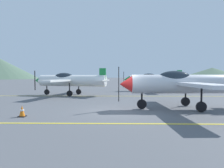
# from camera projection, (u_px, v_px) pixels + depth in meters

# --- Properties ---
(ground_plane) EXTENTS (400.00, 400.00, 0.00)m
(ground_plane) POSITION_uv_depth(u_px,v_px,m) (116.00, 111.00, 12.13)
(ground_plane) COLOR #54565B
(apron_line_near) EXTENTS (80.00, 0.16, 0.01)m
(apron_line_near) POSITION_uv_depth(u_px,v_px,m) (116.00, 124.00, 8.89)
(apron_line_near) COLOR yellow
(apron_line_near) RESTS_ON ground_plane
(apron_line_far) EXTENTS (80.00, 0.16, 0.01)m
(apron_line_far) POSITION_uv_depth(u_px,v_px,m) (116.00, 96.00, 20.91)
(apron_line_far) COLOR yellow
(apron_line_far) RESTS_ON ground_plane
(airplane_near) EXTENTS (8.33, 9.60, 2.88)m
(airplane_near) POSITION_uv_depth(u_px,v_px,m) (185.00, 83.00, 12.87)
(airplane_near) COLOR silver
(airplane_near) RESTS_ON ground_plane
(airplane_mid) EXTENTS (8.41, 9.59, 2.88)m
(airplane_mid) POSITION_uv_depth(u_px,v_px,m) (70.00, 80.00, 21.76)
(airplane_mid) COLOR white
(airplane_mid) RESTS_ON ground_plane
(airplane_far) EXTENTS (8.37, 9.62, 2.88)m
(airplane_far) POSITION_uv_depth(u_px,v_px,m) (154.00, 79.00, 28.18)
(airplane_far) COLOR silver
(airplane_far) RESTS_ON ground_plane
(car_sedan) EXTENTS (2.97, 4.64, 1.62)m
(car_sedan) POSITION_uv_depth(u_px,v_px,m) (166.00, 82.00, 39.29)
(car_sedan) COLOR red
(car_sedan) RESTS_ON ground_plane
(traffic_cone_front) EXTENTS (0.36, 0.36, 0.59)m
(traffic_cone_front) POSITION_uv_depth(u_px,v_px,m) (22.00, 111.00, 10.40)
(traffic_cone_front) COLOR black
(traffic_cone_front) RESTS_ON ground_plane
(hill_centerleft) EXTENTS (51.35, 51.35, 8.30)m
(hill_centerleft) POSITION_uv_depth(u_px,v_px,m) (212.00, 73.00, 157.96)
(hill_centerleft) COLOR #4C6651
(hill_centerleft) RESTS_ON ground_plane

